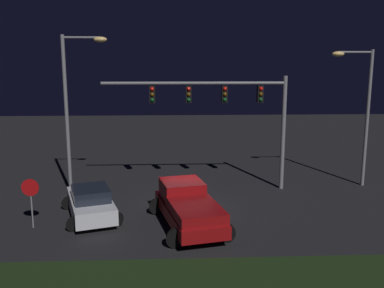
{
  "coord_description": "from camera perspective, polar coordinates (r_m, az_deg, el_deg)",
  "views": [
    {
      "loc": [
        -0.68,
        -19.65,
        7.06
      ],
      "look_at": [
        0.25,
        0.89,
        3.16
      ],
      "focal_mm": 38.84,
      "sensor_mm": 36.0,
      "label": 1
    }
  ],
  "objects": [
    {
      "name": "street_lamp_left",
      "position": [
        23.41,
        -15.88,
        6.23
      ],
      "size": [
        2.43,
        0.44,
        8.66
      ],
      "color": "slate",
      "rests_on": "ground_plane"
    },
    {
      "name": "stop_sign",
      "position": [
        19.51,
        -21.28,
        -6.39
      ],
      "size": [
        0.76,
        0.08,
        2.23
      ],
      "color": "slate",
      "rests_on": "ground_plane"
    },
    {
      "name": "street_lamp_right",
      "position": [
        25.97,
        22.12,
        5.41
      ],
      "size": [
        2.42,
        0.44,
        7.95
      ],
      "color": "slate",
      "rests_on": "ground_plane"
    },
    {
      "name": "car_sedan",
      "position": [
        20.22,
        -13.74,
        -7.8
      ],
      "size": [
        3.32,
        4.74,
        1.51
      ],
      "rotation": [
        0.0,
        0.0,
        1.89
      ],
      "color": "silver",
      "rests_on": "ground_plane"
    },
    {
      "name": "ground_plane",
      "position": [
        20.89,
        -0.59,
        -9.02
      ],
      "size": [
        80.0,
        80.0,
        0.0
      ],
      "primitive_type": "plane",
      "color": "black"
    },
    {
      "name": "pickup_truck",
      "position": [
        18.61,
        -0.6,
        -8.28
      ],
      "size": [
        3.67,
        5.71,
        1.8
      ],
      "rotation": [
        0.0,
        0.0,
        1.8
      ],
      "color": "maroon",
      "rests_on": "ground_plane"
    },
    {
      "name": "traffic_signal_gantry",
      "position": [
        23.34,
        4.55,
        5.7
      ],
      "size": [
        10.32,
        0.56,
        6.5
      ],
      "color": "slate",
      "rests_on": "ground_plane"
    }
  ]
}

